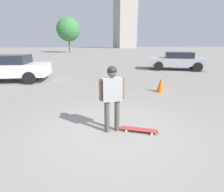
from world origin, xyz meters
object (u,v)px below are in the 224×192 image
at_px(person, 112,92).
at_px(car_parked_far, 177,60).
at_px(skateboard, 139,130).
at_px(car_parked_near, 10,68).
at_px(traffic_cone, 161,84).

relative_size(person, car_parked_far, 0.32).
distance_m(person, skateboard, 1.15).
xyz_separation_m(car_parked_near, traffic_cone, (-4.84, -6.78, -0.43)).
xyz_separation_m(skateboard, traffic_cone, (3.04, -2.66, 0.28)).
relative_size(person, car_parked_near, 0.36).
xyz_separation_m(person, car_parked_far, (8.38, -8.62, -0.23)).
bearing_deg(car_parked_near, car_parked_far, -163.93).
relative_size(car_parked_near, traffic_cone, 6.61).
bearing_deg(traffic_cone, person, 130.11).
distance_m(skateboard, car_parked_far, 11.81).
bearing_deg(car_parked_far, person, 75.86).
bearing_deg(car_parked_near, person, 127.15).
xyz_separation_m(skateboard, car_parked_far, (8.66, -8.00, 0.71)).
relative_size(person, skateboard, 1.88).
bearing_deg(car_parked_far, skateboard, 78.90).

